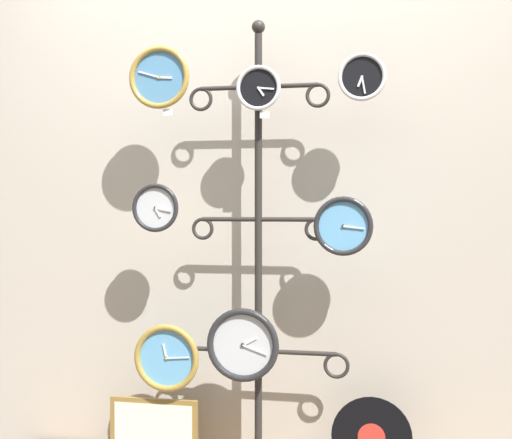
# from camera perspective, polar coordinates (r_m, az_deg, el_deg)

# --- Properties ---
(shop_wall) EXTENTS (4.40, 0.04, 2.80)m
(shop_wall) POSITION_cam_1_polar(r_m,az_deg,el_deg) (3.23, 0.77, 5.02)
(shop_wall) COLOR #BCB2A3
(shop_wall) RESTS_ON ground_plane
(display_stand) EXTENTS (0.79, 0.37, 1.98)m
(display_stand) POSITION_cam_1_polar(r_m,az_deg,el_deg) (3.11, 0.19, -9.26)
(display_stand) COLOR #282623
(display_stand) RESTS_ON ground_plane
(clock_top_left) EXTENTS (0.27, 0.04, 0.27)m
(clock_top_left) POSITION_cam_1_polar(r_m,az_deg,el_deg) (3.12, -7.72, 11.19)
(clock_top_left) COLOR #4C84B2
(clock_top_center) EXTENTS (0.19, 0.04, 0.19)m
(clock_top_center) POSITION_cam_1_polar(r_m,az_deg,el_deg) (3.01, 0.22, 10.47)
(clock_top_center) COLOR black
(clock_top_right) EXTENTS (0.20, 0.04, 0.20)m
(clock_top_right) POSITION_cam_1_polar(r_m,az_deg,el_deg) (2.96, 8.49, 11.21)
(clock_top_right) COLOR black
(clock_middle_left) EXTENTS (0.21, 0.04, 0.21)m
(clock_middle_left) POSITION_cam_1_polar(r_m,az_deg,el_deg) (3.07, -8.02, 0.93)
(clock_middle_left) COLOR silver
(clock_middle_right) EXTENTS (0.24, 0.04, 0.24)m
(clock_middle_right) POSITION_cam_1_polar(r_m,az_deg,el_deg) (2.93, 7.00, -0.53)
(clock_middle_right) COLOR #60A8DB
(clock_bottom_left) EXTENTS (0.29, 0.04, 0.29)m
(clock_bottom_left) POSITION_cam_1_polar(r_m,az_deg,el_deg) (3.14, -7.15, -10.92)
(clock_bottom_left) COLOR #60A8DB
(clock_bottom_center) EXTENTS (0.31, 0.04, 0.31)m
(clock_bottom_center) POSITION_cam_1_polar(r_m,az_deg,el_deg) (3.02, -1.05, -9.99)
(clock_bottom_center) COLOR silver
(vinyl_record) EXTENTS (0.33, 0.01, 0.33)m
(vinyl_record) POSITION_cam_1_polar(r_m,az_deg,el_deg) (3.10, 9.22, -16.79)
(vinyl_record) COLOR black
(vinyl_record) RESTS_ON low_shelf
(picture_frame) EXTENTS (0.40, 0.02, 0.28)m
(picture_frame) POSITION_cam_1_polar(r_m,az_deg,el_deg) (3.28, -8.19, -16.33)
(picture_frame) COLOR olive
(picture_frame) RESTS_ON low_shelf
(price_tag_upper) EXTENTS (0.04, 0.00, 0.03)m
(price_tag_upper) POSITION_cam_1_polar(r_m,az_deg,el_deg) (3.08, -7.07, 8.52)
(price_tag_upper) COLOR white
(price_tag_mid) EXTENTS (0.04, 0.00, 0.03)m
(price_tag_mid) POSITION_cam_1_polar(r_m,az_deg,el_deg) (2.99, 0.69, 8.37)
(price_tag_mid) COLOR white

